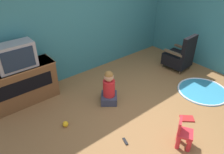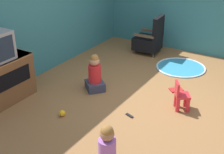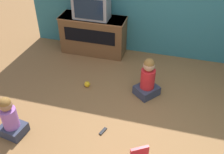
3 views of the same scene
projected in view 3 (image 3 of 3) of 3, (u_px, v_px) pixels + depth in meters
name	position (u px, v px, depth m)	size (l,w,h in m)	color
ground_plane	(155.00, 137.00, 3.74)	(30.00, 30.00, 0.00)	olive
tv_cabinet	(93.00, 35.00, 5.39)	(1.33, 0.49, 0.78)	brown
television	(91.00, 6.00, 4.99)	(0.69, 0.35, 0.49)	#939399
child_watching_left	(148.00, 80.00, 4.31)	(0.47, 0.48, 0.71)	#33384C
child_watching_center	(10.00, 119.00, 3.63)	(0.38, 0.34, 0.66)	#33384C
toy_ball	(87.00, 84.00, 4.63)	(0.10, 0.10, 0.10)	yellow
remote_control	(103.00, 131.00, 3.81)	(0.09, 0.16, 0.02)	black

